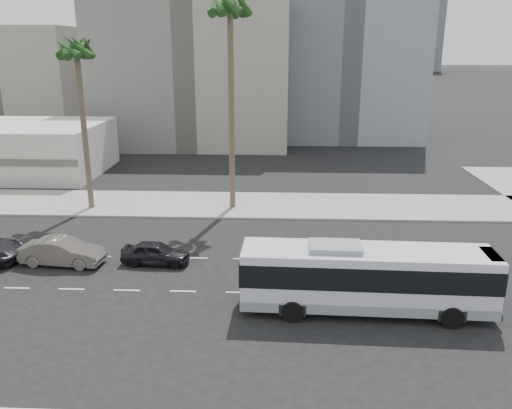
# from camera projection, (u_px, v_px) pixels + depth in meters

# --- Properties ---
(ground) EXTENTS (700.00, 700.00, 0.00)m
(ground) POSITION_uv_depth(u_px,v_px,m) (296.00, 294.00, 27.06)
(ground) COLOR black
(ground) RESTS_ON ground
(sidewalk_north) EXTENTS (120.00, 7.00, 0.15)m
(sidewalk_north) POSITION_uv_depth(u_px,v_px,m) (290.00, 205.00, 41.84)
(sidewalk_north) COLOR gray
(sidewalk_north) RESTS_ON ground
(midrise_beige_west) EXTENTS (24.00, 18.00, 18.00)m
(midrise_beige_west) POSITION_uv_depth(u_px,v_px,m) (196.00, 74.00, 67.88)
(midrise_beige_west) COLOR gray
(midrise_beige_west) RESTS_ON ground
(midrise_gray_center) EXTENTS (20.00, 20.00, 26.00)m
(midrise_gray_center) POSITION_uv_depth(u_px,v_px,m) (344.00, 42.00, 72.56)
(midrise_gray_center) COLOR slate
(midrise_gray_center) RESTS_ON ground
(midrise_beige_far) EXTENTS (18.00, 16.00, 15.00)m
(midrise_beige_far) POSITION_uv_depth(u_px,v_px,m) (22.00, 82.00, 74.17)
(midrise_beige_far) COLOR gray
(midrise_beige_far) RESTS_ON ground
(highrise_far) EXTENTS (22.00, 22.00, 60.00)m
(highrise_far) POSITION_uv_depth(u_px,v_px,m) (419.00, 10.00, 263.60)
(highrise_far) COLOR #4E575F
(highrise_far) RESTS_ON ground
(city_bus) EXTENTS (12.12, 3.11, 3.46)m
(city_bus) POSITION_uv_depth(u_px,v_px,m) (366.00, 277.00, 24.81)
(city_bus) COLOR silver
(city_bus) RESTS_ON ground
(car_a) EXTENTS (1.92, 4.15, 1.38)m
(car_a) POSITION_uv_depth(u_px,v_px,m) (156.00, 253.00, 30.62)
(car_a) COLOR black
(car_a) RESTS_ON ground
(car_b) EXTENTS (2.14, 5.01, 1.61)m
(car_b) POSITION_uv_depth(u_px,v_px,m) (62.00, 252.00, 30.49)
(car_b) COLOR #605952
(car_b) RESTS_ON ground
(palm_near) EXTENTS (4.87, 4.87, 16.41)m
(palm_near) POSITION_uv_depth(u_px,v_px,m) (230.00, 11.00, 36.97)
(palm_near) COLOR brown
(palm_near) RESTS_ON ground
(palm_mid) EXTENTS (4.31, 4.31, 13.34)m
(palm_mid) POSITION_uv_depth(u_px,v_px,m) (77.00, 52.00, 37.70)
(palm_mid) COLOR brown
(palm_mid) RESTS_ON ground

